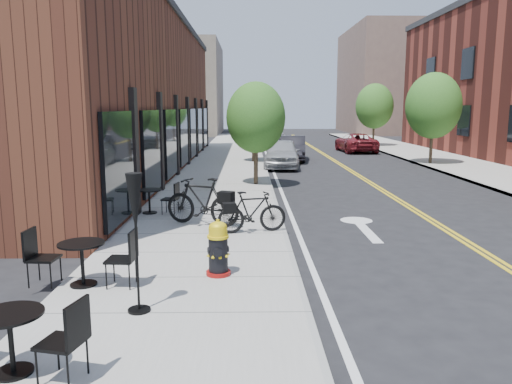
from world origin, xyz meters
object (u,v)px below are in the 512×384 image
object	(u,v)px
bicycle_right	(252,212)
parked_car_a	(282,153)
parked_car_c	(270,137)
parked_car_far	(356,143)
fire_hydrant	(218,249)
bistro_set_b	(82,257)
parked_car_b	(292,148)
bistro_set_c	(149,198)
bicycle_left	(202,201)
patio_umbrella	(135,213)
bistro_set_a	(10,334)

from	to	relation	value
bicycle_right	parked_car_a	bearing A→B (deg)	-20.21
parked_car_c	parked_car_far	size ratio (longest dim) A/B	1.14
fire_hydrant	bistro_set_b	distance (m)	2.23
bicycle_right	parked_car_b	distance (m)	16.99
bistro_set_c	parked_car_far	world-z (taller)	parked_car_far
bicycle_right	parked_car_far	bearing A→B (deg)	-31.28
bistro_set_b	bicycle_left	bearing A→B (deg)	73.08
bistro_set_b	parked_car_c	bearing A→B (deg)	85.28
patio_umbrella	parked_car_c	size ratio (longest dim) A/B	0.38
patio_umbrella	parked_car_a	world-z (taller)	patio_umbrella
bistro_set_a	parked_car_b	size ratio (longest dim) A/B	0.41
bistro_set_a	bistro_set_b	xyz separation A→B (m)	(-0.12, 2.74, 0.01)
bistro_set_b	parked_car_far	distance (m)	27.55
parked_car_a	parked_car_far	xyz separation A→B (m)	(5.57, 8.80, -0.09)
bicycle_left	parked_car_c	bearing A→B (deg)	-163.33
bistro_set_b	parked_car_far	xyz separation A→B (m)	(9.97, 25.68, 0.04)
bicycle_right	parked_car_a	size ratio (longest dim) A/B	0.38
parked_car_c	parked_car_a	bearing A→B (deg)	-82.11
parked_car_a	parked_car_c	world-z (taller)	parked_car_c
parked_car_b	parked_car_far	distance (m)	7.23
fire_hydrant	parked_car_a	bearing A→B (deg)	66.73
parked_car_c	parked_car_far	bearing A→B (deg)	-30.09
bistro_set_a	parked_car_far	distance (m)	30.08
parked_car_a	parked_car_far	bearing A→B (deg)	62.83
bistro_set_c	parked_car_c	xyz separation A→B (m)	(4.41, 24.43, 0.20)
parked_car_c	bistro_set_b	bearing A→B (deg)	-90.41
bistro_set_a	parked_car_far	size ratio (longest dim) A/B	0.38
parked_car_b	parked_car_a	bearing A→B (deg)	-97.63
parked_car_a	parked_car_b	size ratio (longest dim) A/B	1.01
parked_car_a	fire_hydrant	bearing A→B (deg)	-92.53
bicycle_right	patio_umbrella	distance (m)	4.90
bistro_set_a	bistro_set_b	world-z (taller)	bistro_set_b
fire_hydrant	bistro_set_a	distance (m)	3.82
parked_car_far	parked_car_b	bearing A→B (deg)	45.73
bicycle_right	parked_car_c	distance (m)	26.65
bistro_set_c	parked_car_b	xyz separation A→B (m)	(5.20, 14.65, 0.14)
fire_hydrant	patio_umbrella	bearing A→B (deg)	-139.37
bicycle_left	parked_car_a	xyz separation A→B (m)	(2.83, 12.69, 0.01)
parked_car_a	parked_car_b	world-z (taller)	parked_car_a
parked_car_a	parked_car_c	distance (m)	13.15
fire_hydrant	parked_car_far	xyz separation A→B (m)	(7.80, 25.20, 0.05)
bicycle_left	parked_car_a	world-z (taller)	parked_car_a
bistro_set_a	bistro_set_c	xyz separation A→B (m)	(-0.12, 8.35, -0.02)
bicycle_left	parked_car_b	distance (m)	16.47
bistro_set_b	patio_umbrella	xyz separation A→B (m)	(1.14, -1.08, 0.96)
bistro_set_a	bicycle_left	bearing A→B (deg)	92.23
bistro_set_b	bistro_set_a	bearing A→B (deg)	-83.78
patio_umbrella	bistro_set_c	bearing A→B (deg)	99.66
bistro_set_b	bistro_set_c	size ratio (longest dim) A/B	1.07
fire_hydrant	bicycle_left	xyz separation A→B (m)	(-0.61, 3.72, 0.13)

